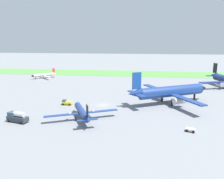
% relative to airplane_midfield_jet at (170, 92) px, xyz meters
% --- Properties ---
extents(ground_plane, '(600.00, 600.00, 0.00)m').
position_rel_airplane_midfield_jet_xyz_m(ground_plane, '(-24.80, -5.44, -4.59)').
color(ground_plane, gray).
extents(grass_taxiway_strip, '(360.00, 28.00, 0.08)m').
position_rel_airplane_midfield_jet_xyz_m(grass_taxiway_strip, '(-24.80, 75.59, -4.55)').
color(grass_taxiway_strip, '#549342').
rests_on(grass_taxiway_strip, ground_plane).
extents(airplane_midfield_jet, '(32.66, 32.70, 12.75)m').
position_rel_airplane_midfield_jet_xyz_m(airplane_midfield_jet, '(0.00, 0.00, 0.00)').
color(airplane_midfield_jet, navy).
rests_on(airplane_midfield_jet, ground_plane).
extents(airplane_taxiing_turboprop, '(14.22, 14.44, 5.72)m').
position_rel_airplane_midfield_jet_xyz_m(airplane_taxiing_turboprop, '(-71.68, 48.57, -2.50)').
color(airplane_taxiing_turboprop, silver).
rests_on(airplane_taxiing_turboprop, ground_plane).
extents(airplane_foreground_turboprop, '(21.00, 18.25, 6.78)m').
position_rel_airplane_midfield_jet_xyz_m(airplane_foreground_turboprop, '(-28.50, -22.04, -2.11)').
color(airplane_foreground_turboprop, navy).
rests_on(airplane_foreground_turboprop, ground_plane).
extents(baggage_cart_near_gate, '(2.85, 2.49, 0.90)m').
position_rel_airplane_midfield_jet_xyz_m(baggage_cart_near_gate, '(2.55, -27.39, -4.02)').
color(baggage_cart_near_gate, white).
rests_on(baggage_cart_near_gate, ground_plane).
extents(fuel_truck_midfield, '(6.89, 3.94, 3.29)m').
position_rel_airplane_midfield_jet_xyz_m(fuel_truck_midfield, '(-47.04, -26.55, -3.01)').
color(fuel_truck_midfield, '#2D333D').
rests_on(fuel_truck_midfield, ground_plane).
extents(pushback_tug_by_runway, '(3.61, 2.07, 1.95)m').
position_rel_airplane_midfield_jet_xyz_m(pushback_tug_by_runway, '(-38.46, -7.02, -3.68)').
color(pushback_tug_by_runway, yellow).
rests_on(pushback_tug_by_runway, ground_plane).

